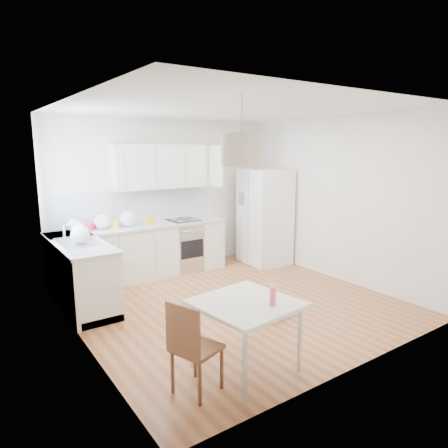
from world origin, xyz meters
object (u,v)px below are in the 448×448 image
refrigerator (265,216)px  dining_table (246,309)px  gym_bag (267,306)px  dining_chair (197,346)px

refrigerator → dining_table: refrigerator is taller
refrigerator → gym_bag: (-1.60, -1.95, -0.78)m
dining_table → dining_chair: bearing=178.2°
refrigerator → dining_table: 3.88m
dining_table → gym_bag: (1.04, 0.88, -0.52)m
refrigerator → dining_chair: size_ratio=2.02×
refrigerator → gym_bag: bearing=-124.0°
gym_bag → dining_chair: bearing=-156.5°
dining_table → gym_bag: dining_table is taller
gym_bag → refrigerator: bearing=44.3°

